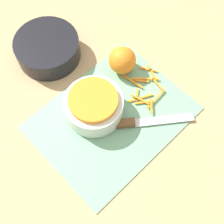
{
  "coord_description": "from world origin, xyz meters",
  "views": [
    {
      "loc": [
        -0.23,
        -0.24,
        0.74
      ],
      "look_at": [
        0.0,
        0.0,
        0.04
      ],
      "focal_mm": 50.0,
      "sensor_mm": 36.0,
      "label": 1
    }
  ],
  "objects": [
    {
      "name": "ground_plane",
      "position": [
        0.0,
        0.0,
        0.0
      ],
      "size": [
        4.0,
        4.0,
        0.0
      ],
      "primitive_type": "plane",
      "color": "tan"
    },
    {
      "name": "cutting_board",
      "position": [
        0.0,
        0.0,
        0.0
      ],
      "size": [
        0.39,
        0.3,
        0.01
      ],
      "color": "#75AD84",
      "rests_on": "ground_plane"
    },
    {
      "name": "bowl_speckled",
      "position": [
        -0.02,
        0.04,
        0.04
      ],
      "size": [
        0.15,
        0.15,
        0.07
      ],
      "color": "silver",
      "rests_on": "cutting_board"
    },
    {
      "name": "bowl_dark",
      "position": [
        0.01,
        0.27,
        0.03
      ],
      "size": [
        0.18,
        0.18,
        0.06
      ],
      "color": "black",
      "rests_on": "ground_plane"
    },
    {
      "name": "knife",
      "position": [
        0.01,
        -0.04,
        0.01
      ],
      "size": [
        0.22,
        0.18,
        0.02
      ],
      "rotation": [
        0.0,
        0.0,
        -0.65
      ],
      "color": "brown",
      "rests_on": "cutting_board"
    },
    {
      "name": "orange_left",
      "position": [
        0.13,
        0.09,
        0.04
      ],
      "size": [
        0.07,
        0.07,
        0.07
      ],
      "color": "orange",
      "rests_on": "cutting_board"
    },
    {
      "name": "peel_pile",
      "position": [
        0.12,
        -0.0,
        0.01
      ],
      "size": [
        0.13,
        0.14,
        0.01
      ],
      "color": "orange",
      "rests_on": "cutting_board"
    }
  ]
}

